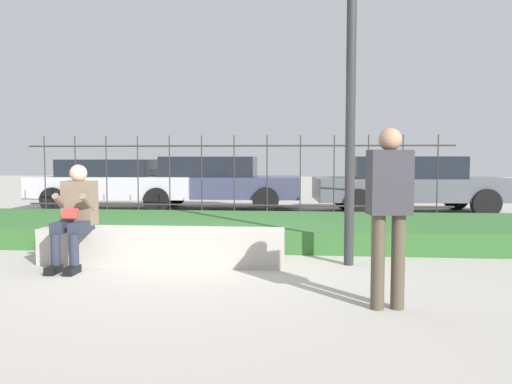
% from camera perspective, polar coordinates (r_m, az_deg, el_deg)
% --- Properties ---
extents(ground_plane, '(60.00, 60.00, 0.00)m').
position_cam_1_polar(ground_plane, '(6.36, -7.48, -8.19)').
color(ground_plane, '#A8A399').
extents(stone_bench, '(3.06, 0.49, 0.45)m').
position_cam_1_polar(stone_bench, '(6.41, -10.68, -6.31)').
color(stone_bench, '#ADA89E').
rests_on(stone_bench, ground_plane).
extents(person_seated_reader, '(0.42, 0.73, 1.25)m').
position_cam_1_polar(person_seated_reader, '(6.43, -19.90, -2.13)').
color(person_seated_reader, black).
rests_on(person_seated_reader, ground_plane).
extents(grass_berm, '(10.82, 2.71, 0.32)m').
position_cam_1_polar(grass_berm, '(8.32, -4.38, -4.20)').
color(grass_berm, '#33662D').
rests_on(grass_berm, ground_plane).
extents(iron_fence, '(8.82, 0.03, 1.80)m').
position_cam_1_polar(iron_fence, '(10.27, -2.51, 1.73)').
color(iron_fence, '#332D28').
rests_on(iron_fence, ground_plane).
extents(car_parked_center, '(4.28, 1.92, 1.37)m').
position_cam_1_polar(car_parked_center, '(12.93, -4.75, 1.22)').
color(car_parked_center, '#383D56').
rests_on(car_parked_center, ground_plane).
extents(car_parked_right, '(4.70, 2.21, 1.37)m').
position_cam_1_polar(car_parked_right, '(12.53, 17.04, 1.00)').
color(car_parked_right, '#4C5156').
rests_on(car_parked_right, ground_plane).
extents(car_parked_left, '(4.19, 2.01, 1.29)m').
position_cam_1_polar(car_parked_left, '(13.41, -15.95, 1.05)').
color(car_parked_left, '#B7B7BC').
rests_on(car_parked_left, ground_plane).
extents(person_passerby, '(0.39, 0.27, 1.59)m').
position_cam_1_polar(person_passerby, '(4.49, 14.96, -1.24)').
color(person_passerby, '#4C4233').
rests_on(person_passerby, ground_plane).
extents(street_lamp, '(0.28, 0.28, 3.57)m').
position_cam_1_polar(street_lamp, '(6.31, 10.79, 11.96)').
color(street_lamp, '#2D2D30').
rests_on(street_lamp, ground_plane).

